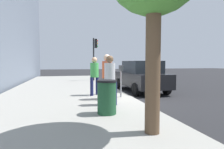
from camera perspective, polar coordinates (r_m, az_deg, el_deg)
The scene contains 9 objects.
ground_plane at distance 8.66m, azimuth 5.96°, elevation -7.57°, with size 80.00×80.00×0.00m, color #232326.
sidewalk_slab at distance 8.18m, azimuth -14.49°, elevation -7.81°, with size 28.00×6.00×0.15m, color gray.
parking_meter at distance 8.32m, azimuth 2.71°, elevation 0.09°, with size 0.36×0.12×1.41m.
pedestrian_at_meter at distance 7.85m, azimuth -1.51°, elevation 0.62°, with size 0.53×0.41×1.87m.
pedestrian_bystander at distance 6.81m, azimuth -0.68°, elevation -0.38°, with size 0.39×0.48×1.78m.
parking_officer at distance 8.85m, azimuth -5.31°, elevation 0.53°, with size 0.40×0.44×1.78m.
parked_sedan_near at distance 11.13m, azimuth 8.69°, elevation -0.46°, with size 4.45×2.06×1.77m.
traffic_signal at distance 16.28m, azimuth -5.21°, elevation 6.77°, with size 0.24×0.44×3.60m.
trash_bin at distance 5.66m, azimuth -1.57°, elevation -6.77°, with size 0.59×0.59×1.01m.
Camera 1 is at (-8.01, 2.83, 1.68)m, focal length 30.34 mm.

